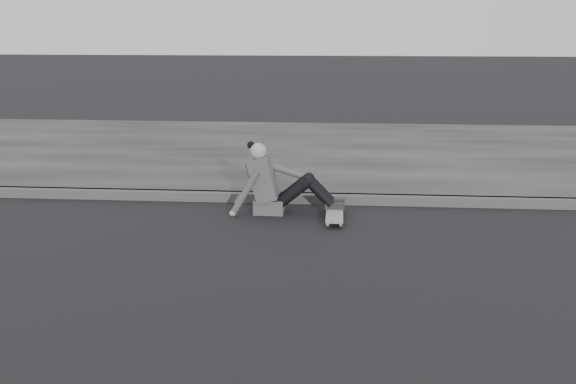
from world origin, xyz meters
The scene contains 5 objects.
ground centered at (0.00, 0.00, 0.00)m, with size 80.00×80.00×0.00m, color black.
curb centered at (0.00, 2.58, 0.06)m, with size 24.00×0.16×0.12m, color #454545.
sidewalk centered at (0.00, 5.60, 0.06)m, with size 24.00×6.00×0.12m, color #313131.
skateboard centered at (-0.01, 1.87, 0.07)m, with size 0.20×0.78×0.09m.
seated_woman centered at (-0.75, 2.12, 0.36)m, with size 1.38×0.46×0.88m.
Camera 1 is at (0.00, -5.39, 2.26)m, focal length 40.00 mm.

